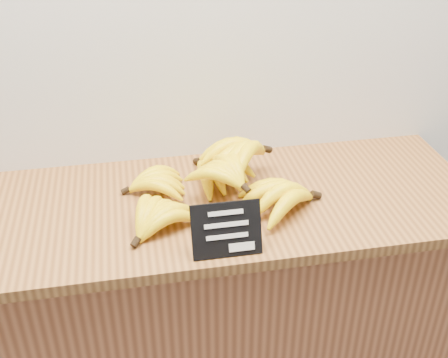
# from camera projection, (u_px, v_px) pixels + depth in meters

# --- Properties ---
(counter) EXTENTS (1.27, 0.50, 0.90)m
(counter) POSITION_uv_depth(u_px,v_px,m) (221.00, 329.00, 1.73)
(counter) COLOR #985531
(counter) RESTS_ON ground
(counter_top) EXTENTS (1.38, 0.54, 0.03)m
(counter_top) POSITION_uv_depth(u_px,v_px,m) (221.00, 203.00, 1.48)
(counter_top) COLOR #945F2D
(counter_top) RESTS_ON counter
(chalkboard_sign) EXTENTS (0.16, 0.05, 0.12)m
(chalkboard_sign) POSITION_uv_depth(u_px,v_px,m) (227.00, 230.00, 1.26)
(chalkboard_sign) COLOR black
(chalkboard_sign) RESTS_ON counter_top
(banana_pile) EXTENTS (0.54, 0.39, 0.12)m
(banana_pile) POSITION_uv_depth(u_px,v_px,m) (222.00, 181.00, 1.45)
(banana_pile) COLOR yellow
(banana_pile) RESTS_ON counter_top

